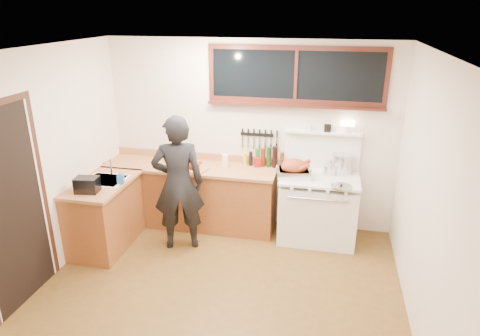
% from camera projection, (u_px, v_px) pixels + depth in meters
% --- Properties ---
extents(ground_plane, '(4.00, 3.50, 0.02)m').
position_uv_depth(ground_plane, '(220.00, 290.00, 4.80)').
color(ground_plane, '#573A17').
extents(room_shell, '(4.10, 3.60, 2.65)m').
position_uv_depth(room_shell, '(217.00, 150.00, 4.22)').
color(room_shell, silver).
rests_on(room_shell, ground).
extents(counter_back, '(2.44, 0.64, 1.00)m').
position_uv_depth(counter_back, '(191.00, 194.00, 6.12)').
color(counter_back, brown).
rests_on(counter_back, ground).
extents(counter_left, '(0.64, 1.09, 0.90)m').
position_uv_depth(counter_left, '(105.00, 214.00, 5.54)').
color(counter_left, brown).
rests_on(counter_left, ground).
extents(sink_unit, '(0.50, 0.45, 0.37)m').
position_uv_depth(sink_unit, '(106.00, 184.00, 5.47)').
color(sink_unit, white).
rests_on(sink_unit, counter_left).
extents(vintage_stove, '(1.02, 0.74, 1.59)m').
position_uv_depth(vintage_stove, '(318.00, 206.00, 5.73)').
color(vintage_stove, white).
rests_on(vintage_stove, ground).
extents(back_window, '(2.32, 0.13, 0.77)m').
position_uv_depth(back_window, '(296.00, 82.00, 5.52)').
color(back_window, black).
rests_on(back_window, room_shell).
extents(left_doorway, '(0.02, 1.04, 2.17)m').
position_uv_depth(left_doorway, '(13.00, 207.00, 4.30)').
color(left_doorway, black).
rests_on(left_doorway, ground).
extents(knife_strip, '(0.52, 0.03, 0.28)m').
position_uv_depth(knife_strip, '(258.00, 136.00, 5.90)').
color(knife_strip, black).
rests_on(knife_strip, room_shell).
extents(man, '(0.75, 0.61, 1.77)m').
position_uv_depth(man, '(178.00, 184.00, 5.38)').
color(man, black).
rests_on(man, ground).
extents(soap_bottle, '(0.09, 0.09, 0.17)m').
position_uv_depth(soap_bottle, '(120.00, 177.00, 5.32)').
color(soap_bottle, '#2361B3').
rests_on(soap_bottle, counter_left).
extents(toaster, '(0.29, 0.22, 0.19)m').
position_uv_depth(toaster, '(87.00, 185.00, 5.08)').
color(toaster, black).
rests_on(toaster, counter_left).
extents(cutting_board, '(0.45, 0.38, 0.14)m').
position_uv_depth(cutting_board, '(193.00, 166.00, 5.79)').
color(cutting_board, '#AF7145').
rests_on(cutting_board, counter_back).
extents(roast_turkey, '(0.48, 0.39, 0.25)m').
position_uv_depth(roast_turkey, '(294.00, 169.00, 5.54)').
color(roast_turkey, silver).
rests_on(roast_turkey, vintage_stove).
extents(stockpot, '(0.37, 0.37, 0.26)m').
position_uv_depth(stockpot, '(342.00, 163.00, 5.66)').
color(stockpot, silver).
rests_on(stockpot, vintage_stove).
extents(saucepan, '(0.19, 0.30, 0.13)m').
position_uv_depth(saucepan, '(330.00, 170.00, 5.63)').
color(saucepan, silver).
rests_on(saucepan, vintage_stove).
extents(pot_lid, '(0.32, 0.32, 0.04)m').
position_uv_depth(pot_lid, '(341.00, 186.00, 5.24)').
color(pot_lid, silver).
rests_on(pot_lid, vintage_stove).
extents(coffee_tin, '(0.11, 0.10, 0.14)m').
position_uv_depth(coffee_tin, '(258.00, 162.00, 5.89)').
color(coffee_tin, maroon).
rests_on(coffee_tin, counter_back).
extents(pitcher, '(0.09, 0.09, 0.17)m').
position_uv_depth(pitcher, '(225.00, 160.00, 5.91)').
color(pitcher, white).
rests_on(pitcher, counter_back).
extents(bottle_cluster, '(0.57, 0.07, 0.30)m').
position_uv_depth(bottle_cluster, '(265.00, 158.00, 5.88)').
color(bottle_cluster, black).
rests_on(bottle_cluster, counter_back).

